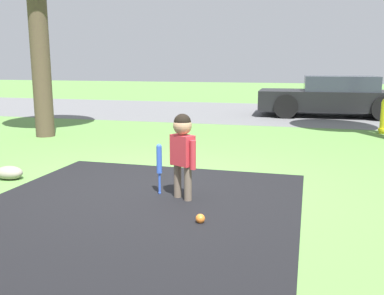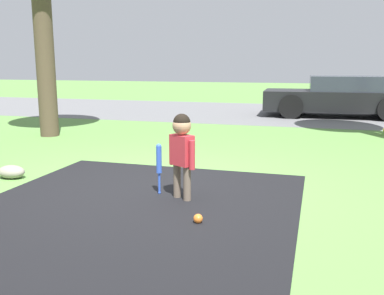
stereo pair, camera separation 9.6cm
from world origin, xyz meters
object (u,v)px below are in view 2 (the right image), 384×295
(sports_ball, at_px, (198,219))
(parked_car, at_px, (339,97))
(baseball_bat, at_px, (159,162))
(child, at_px, (182,144))

(sports_ball, bearing_deg, parked_car, 80.00)
(baseball_bat, bearing_deg, child, -18.25)
(baseball_bat, bearing_deg, parked_car, 74.71)
(child, relative_size, baseball_bat, 1.62)
(child, relative_size, sports_ball, 10.67)
(baseball_bat, relative_size, parked_car, 0.14)
(child, distance_m, baseball_bat, 0.41)
(baseball_bat, bearing_deg, sports_ball, -48.44)
(child, xyz_separation_m, parked_car, (2.01, 8.62, -0.06))
(sports_ball, bearing_deg, child, 119.14)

